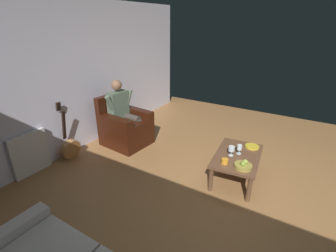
# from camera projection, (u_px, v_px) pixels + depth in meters

# --- Properties ---
(ground_plane) EXTENTS (7.29, 7.29, 0.00)m
(ground_plane) POSITION_uv_depth(u_px,v_px,m) (244.00, 199.00, 3.28)
(ground_plane) COLOR #9B6B3E
(wall_back) EXTENTS (6.25, 0.06, 2.56)m
(wall_back) POSITION_uv_depth(u_px,v_px,m) (76.00, 78.00, 4.24)
(wall_back) COLOR silver
(wall_back) RESTS_ON ground
(armchair) EXTENTS (0.79, 0.86, 0.93)m
(armchair) POSITION_uv_depth(u_px,v_px,m) (125.00, 127.00, 4.66)
(armchair) COLOR black
(armchair) RESTS_ON ground
(person_seated) EXTENTS (0.66, 0.57, 1.23)m
(person_seated) POSITION_uv_depth(u_px,v_px,m) (123.00, 111.00, 4.54)
(person_seated) COLOR #516350
(person_seated) RESTS_ON ground
(coffee_table) EXTENTS (1.03, 0.71, 0.41)m
(coffee_table) POSITION_uv_depth(u_px,v_px,m) (237.00, 158.00, 3.57)
(coffee_table) COLOR brown
(coffee_table) RESTS_ON ground
(guitar) EXTENTS (0.35, 0.23, 1.00)m
(guitar) POSITION_uv_depth(u_px,v_px,m) (70.00, 147.00, 4.18)
(guitar) COLOR #AE7743
(guitar) RESTS_ON ground
(radiator) EXTENTS (0.57, 0.06, 0.67)m
(radiator) POSITION_uv_depth(u_px,v_px,m) (30.00, 154.00, 3.73)
(radiator) COLOR white
(radiator) RESTS_ON ground
(wine_glass_near) EXTENTS (0.09, 0.09, 0.15)m
(wine_glass_near) POSITION_uv_depth(u_px,v_px,m) (232.00, 149.00, 3.49)
(wine_glass_near) COLOR silver
(wine_glass_near) RESTS_ON coffee_table
(wine_glass_far) EXTENTS (0.07, 0.07, 0.14)m
(wine_glass_far) POSITION_uv_depth(u_px,v_px,m) (239.00, 148.00, 3.54)
(wine_glass_far) COLOR silver
(wine_glass_far) RESTS_ON coffee_table
(fruit_bowl) EXTENTS (0.23, 0.23, 0.11)m
(fruit_bowl) POSITION_uv_depth(u_px,v_px,m) (243.00, 165.00, 3.22)
(fruit_bowl) COLOR olive
(fruit_bowl) RESTS_ON coffee_table
(decorative_dish) EXTENTS (0.21, 0.21, 0.02)m
(decorative_dish) POSITION_uv_depth(u_px,v_px,m) (252.00, 147.00, 3.75)
(decorative_dish) COLOR gold
(decorative_dish) RESTS_ON coffee_table
(candle_jar) EXTENTS (0.09, 0.09, 0.07)m
(candle_jar) POSITION_uv_depth(u_px,v_px,m) (225.00, 161.00, 3.32)
(candle_jar) COLOR orange
(candle_jar) RESTS_ON coffee_table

